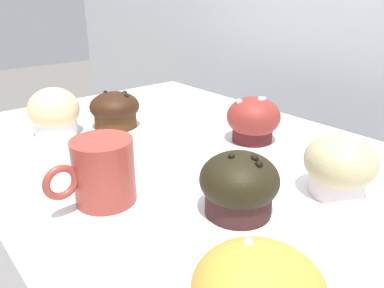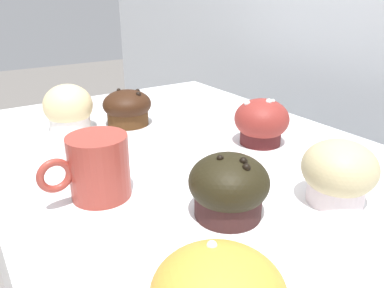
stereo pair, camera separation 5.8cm
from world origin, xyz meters
TOP-DOWN VIEW (x-y plane):
  - wall_back at (0.00, 0.60)m, footprint 3.20×0.10m
  - muffin_front_center at (0.21, 0.07)m, footprint 0.10×0.10m
  - muffin_back_left at (-0.24, -0.03)m, footprint 0.10×0.10m
  - muffin_back_right at (-0.00, 0.13)m, footprint 0.10×0.10m
  - muffin_front_left at (-0.27, -0.14)m, footprint 0.10×0.10m
  - muffin_back_center at (0.16, -0.07)m, footprint 0.10×0.10m
  - coffee_cup at (0.02, -0.19)m, footprint 0.08×0.12m

SIDE VIEW (x-z plane):
  - wall_back at x=0.00m, z-range 0.00..1.80m
  - muffin_back_left at x=-0.24m, z-range 0.89..0.97m
  - muffin_back_center at x=0.16m, z-range 0.89..0.98m
  - muffin_back_right at x=0.00m, z-range 0.89..0.98m
  - muffin_front_center at x=0.21m, z-range 0.89..0.98m
  - muffin_front_left at x=-0.27m, z-range 0.89..0.98m
  - coffee_cup at x=0.02m, z-range 0.90..0.99m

